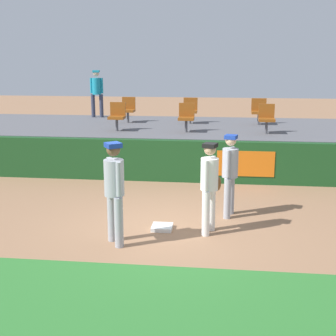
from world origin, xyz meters
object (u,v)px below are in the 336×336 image
object	(u,v)px
player_coach_visitor	(230,170)
spectator_hooded	(97,90)
seat_back_right	(259,110)
seat_back_left	(128,108)
player_runner_visitor	(114,186)
seat_back_center	(190,109)
seat_front_left	(117,115)
seat_front_center	(187,116)
player_fielder_home	(210,182)
seat_front_right	(267,117)
first_base	(162,227)

from	to	relation	value
player_coach_visitor	spectator_hooded	world-z (taller)	spectator_hooded
seat_back_right	seat_back_left	size ratio (longest dim) A/B	1.00
player_runner_visitor	seat_back_right	distance (m)	8.28
seat_back_center	seat_back_right	bearing A→B (deg)	0.01
seat_back_right	seat_front_left	world-z (taller)	same
seat_back_center	seat_front_center	distance (m)	1.80
player_fielder_home	seat_front_center	size ratio (longest dim) A/B	2.09
player_coach_visitor	seat_back_left	xyz separation A→B (m)	(-3.34, 5.93, 0.59)
player_fielder_home	seat_front_left	xyz separation A→B (m)	(-2.92, 5.14, 0.59)
player_coach_visitor	player_fielder_home	bearing A→B (deg)	-6.41
player_fielder_home	player_runner_visitor	size ratio (longest dim) A/B	0.94
player_coach_visitor	seat_front_center	distance (m)	4.35
seat_back_right	seat_front_center	bearing A→B (deg)	-140.98
seat_back_right	spectator_hooded	size ratio (longest dim) A/B	0.50
seat_front_right	player_coach_visitor	bearing A→B (deg)	-104.71
seat_front_right	seat_front_left	xyz separation A→B (m)	(-4.39, 0.00, 0.00)
player_fielder_home	spectator_hooded	size ratio (longest dim) A/B	1.04
player_coach_visitor	seat_back_right	distance (m)	6.04
seat_back_right	spectator_hooded	xyz separation A→B (m)	(-5.72, 1.22, 0.50)
first_base	spectator_hooded	world-z (taller)	spectator_hooded
seat_back_center	seat_back_left	size ratio (longest dim) A/B	1.00
player_coach_visitor	seat_front_center	world-z (taller)	seat_front_center
seat_front_left	seat_back_right	bearing A→B (deg)	22.71
seat_back_right	seat_front_left	bearing A→B (deg)	-157.29
seat_back_center	seat_back_right	xyz separation A→B (m)	(2.24, 0.00, 0.00)
seat_back_left	seat_front_center	bearing A→B (deg)	-40.48
seat_front_right	seat_back_left	size ratio (longest dim) A/B	1.00
spectator_hooded	player_runner_visitor	bearing A→B (deg)	102.19
first_base	player_fielder_home	size ratio (longest dim) A/B	0.23
seat_back_center	seat_front_center	world-z (taller)	same
player_fielder_home	seat_front_right	world-z (taller)	seat_front_right
spectator_hooded	player_fielder_home	bearing A→B (deg)	113.44
seat_front_right	spectator_hooded	world-z (taller)	spectator_hooded
seat_back_center	spectator_hooded	xyz separation A→B (m)	(-3.49, 1.22, 0.51)
first_base	seat_back_right	world-z (taller)	seat_back_right
first_base	seat_front_right	bearing A→B (deg)	64.79
player_coach_visitor	seat_back_left	distance (m)	6.83
player_coach_visitor	seat_back_right	world-z (taller)	seat_back_right
player_runner_visitor	player_fielder_home	bearing A→B (deg)	78.89
player_coach_visitor	seat_front_center	xyz separation A→B (m)	(-1.23, 4.13, 0.59)
seat_front_right	seat_front_left	distance (m)	4.39
player_coach_visitor	seat_front_right	xyz separation A→B (m)	(1.08, 4.13, 0.59)
first_base	player_runner_visitor	xyz separation A→B (m)	(-0.74, -0.81, 1.04)
seat_back_center	player_fielder_home	bearing A→B (deg)	-82.95
player_fielder_home	seat_back_center	world-z (taller)	seat_back_center
player_fielder_home	player_runner_visitor	distance (m)	1.82
player_runner_visitor	seat_back_right	size ratio (longest dim) A/B	2.22
seat_front_center	seat_back_left	size ratio (longest dim) A/B	1.00
seat_front_right	seat_back_right	distance (m)	1.80
player_coach_visitor	spectator_hooded	distance (m)	8.64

